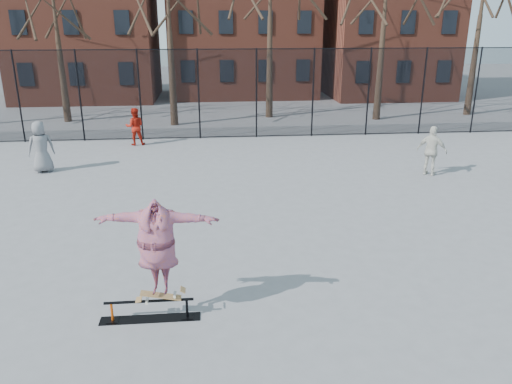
{
  "coord_description": "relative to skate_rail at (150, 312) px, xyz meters",
  "views": [
    {
      "loc": [
        -0.93,
        -9.66,
        5.22
      ],
      "look_at": [
        0.11,
        1.5,
        1.31
      ],
      "focal_mm": 35.0,
      "sensor_mm": 36.0,
      "label": 1
    }
  ],
  "objects": [
    {
      "name": "ground",
      "position": [
        2.14,
        1.64,
        -0.16
      ],
      "size": [
        100.0,
        100.0,
        0.0
      ],
      "primitive_type": "plane",
      "color": "slate"
    },
    {
      "name": "bystander_white",
      "position": [
        8.86,
        8.16,
        0.71
      ],
      "size": [
        1.08,
        0.94,
        1.74
      ],
      "primitive_type": "imported",
      "rotation": [
        0.0,
        0.0,
        2.51
      ],
      "color": "beige",
      "rests_on": "ground"
    },
    {
      "name": "skate_rail",
      "position": [
        0.0,
        0.0,
        0.0
      ],
      "size": [
        1.83,
        0.28,
        0.4
      ],
      "color": "black",
      "rests_on": "ground"
    },
    {
      "name": "rowhouses",
      "position": [
        2.86,
        27.64,
        5.91
      ],
      "size": [
        29.0,
        7.0,
        13.0
      ],
      "color": "brown",
      "rests_on": "ground"
    },
    {
      "name": "bystander_grey",
      "position": [
        -4.8,
        9.82,
        0.76
      ],
      "size": [
        1.06,
        0.88,
        1.84
      ],
      "primitive_type": "imported",
      "rotation": [
        0.0,
        0.0,
        3.53
      ],
      "color": "slate",
      "rests_on": "ground"
    },
    {
      "name": "skater",
      "position": [
        0.22,
        0.0,
        1.23
      ],
      "size": [
        2.23,
        0.81,
        1.78
      ],
      "primitive_type": "imported",
      "rotation": [
        0.0,
        0.0,
        -0.1
      ],
      "color": "#693584",
      "rests_on": "skateboard"
    },
    {
      "name": "fence",
      "position": [
        2.12,
        14.64,
        1.9
      ],
      "size": [
        34.03,
        0.07,
        4.0
      ],
      "color": "black",
      "rests_on": "ground"
    },
    {
      "name": "skateboard",
      "position": [
        0.22,
        -0.0,
        0.29
      ],
      "size": [
        0.8,
        0.19,
        0.09
      ],
      "primitive_type": null,
      "color": "olive",
      "rests_on": "skate_rail"
    },
    {
      "name": "bystander_red",
      "position": [
        -2.04,
        13.64,
        0.65
      ],
      "size": [
        0.86,
        0.71,
        1.61
      ],
      "primitive_type": "imported",
      "rotation": [
        0.0,
        0.0,
        3.27
      ],
      "color": "#A41A0E",
      "rests_on": "ground"
    }
  ]
}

